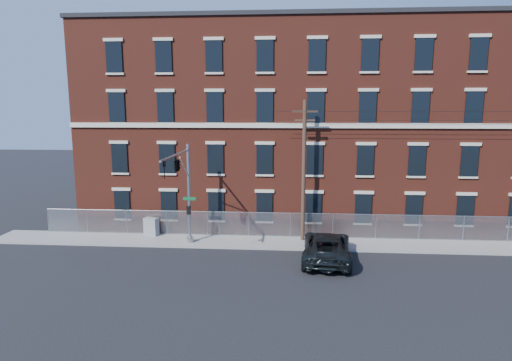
{
  "coord_description": "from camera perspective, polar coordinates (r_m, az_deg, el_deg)",
  "views": [
    {
      "loc": [
        0.73,
        -24.08,
        9.56
      ],
      "look_at": [
        -1.26,
        4.0,
        4.72
      ],
      "focal_mm": 29.7,
      "sensor_mm": 36.0,
      "label": 1
    }
  ],
  "objects": [
    {
      "name": "ground",
      "position": [
        25.92,
        2.21,
        -11.9
      ],
      "size": [
        140.0,
        140.0,
        0.0
      ],
      "primitive_type": "plane",
      "color": "black",
      "rests_on": "ground"
    },
    {
      "name": "utility_cabinet",
      "position": [
        32.84,
        -13.92,
        -6.04
      ],
      "size": [
        1.17,
        0.82,
        1.32
      ],
      "primitive_type": "cube",
      "rotation": [
        0.0,
        0.0,
        -0.3
      ],
      "color": "gray",
      "rests_on": "sidewalk"
    },
    {
      "name": "pickup_truck",
      "position": [
        27.53,
        9.5,
        -8.76
      ],
      "size": [
        3.48,
        6.57,
        1.76
      ],
      "primitive_type": "imported",
      "rotation": [
        0.0,
        0.0,
        3.05
      ],
      "color": "black",
      "rests_on": "ground"
    },
    {
      "name": "sidewalk",
      "position": [
        32.6,
        24.34,
        -8.08
      ],
      "size": [
        65.0,
        3.0,
        0.12
      ],
      "primitive_type": "cube",
      "color": "gray",
      "rests_on": "ground"
    },
    {
      "name": "chain_link_fence",
      "position": [
        33.5,
        23.7,
        -5.8
      ],
      "size": [
        59.06,
        0.06,
        1.85
      ],
      "color": "#A5A8AD",
      "rests_on": "ground"
    },
    {
      "name": "mill_building",
      "position": [
        39.67,
        20.73,
        7.09
      ],
      "size": [
        55.3,
        14.32,
        16.3
      ],
      "color": "maroon",
      "rests_on": "ground"
    },
    {
      "name": "utility_pole_near",
      "position": [
        30.0,
        6.45,
        1.6
      ],
      "size": [
        1.8,
        0.28,
        10.0
      ],
      "color": "#442D22",
      "rests_on": "ground"
    },
    {
      "name": "traffic_signal_mast",
      "position": [
        27.43,
        -10.19,
        0.85
      ],
      "size": [
        0.9,
        6.75,
        7.0
      ],
      "color": "#9EA0A5",
      "rests_on": "ground"
    }
  ]
}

